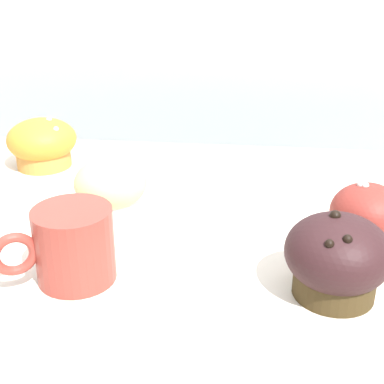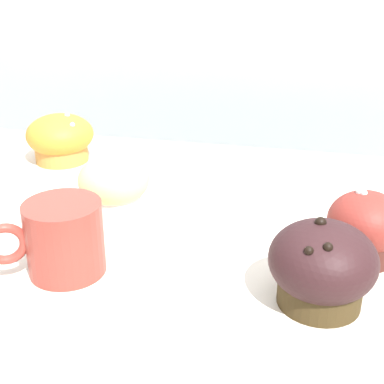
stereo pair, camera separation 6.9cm
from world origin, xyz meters
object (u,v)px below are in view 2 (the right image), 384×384
(muffin_front_center, at_px, (114,185))
(coffee_cup, at_px, (63,237))
(muffin_front_left, at_px, (60,138))
(muffin_back_left, at_px, (365,227))
(muffin_back_right, at_px, (322,266))

(muffin_front_center, xyz_separation_m, coffee_cup, (-0.00, -0.15, 0.00))
(muffin_front_left, distance_m, coffee_cup, 0.36)
(muffin_back_left, relative_size, muffin_back_right, 0.81)
(muffin_front_center, bearing_deg, muffin_back_left, -8.50)
(muffin_front_left, height_order, coffee_cup, same)
(muffin_front_left, bearing_deg, muffin_front_center, -46.90)
(muffin_back_right, height_order, coffee_cup, muffin_back_right)
(muffin_back_right, distance_m, coffee_cup, 0.28)
(coffee_cup, bearing_deg, muffin_back_right, 0.31)
(muffin_back_right, relative_size, coffee_cup, 0.91)
(muffin_back_left, distance_m, muffin_front_left, 0.53)
(muffin_back_right, bearing_deg, coffee_cup, -179.69)
(muffin_front_center, bearing_deg, muffin_back_right, -28.86)
(muffin_front_center, xyz_separation_m, muffin_back_right, (0.28, -0.15, 0.00))
(muffin_front_center, height_order, muffin_back_right, muffin_back_right)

